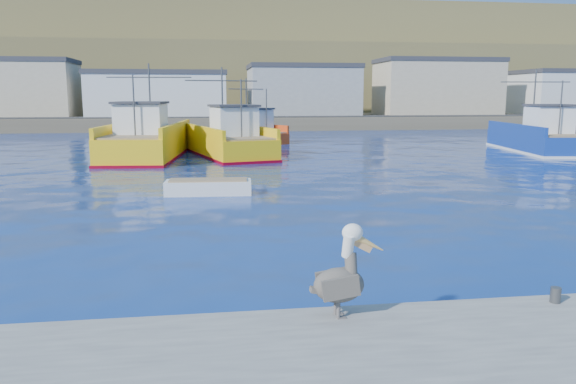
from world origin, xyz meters
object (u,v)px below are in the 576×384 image
Objects in this scene: trawler_yellow_a at (147,141)px; trawler_blue at (539,138)px; trawler_yellow_b at (228,141)px; boat_orange at (253,132)px; skiff_mid at (208,188)px; pelican at (342,277)px.

trawler_yellow_a is 1.15× the size of trawler_blue.
trawler_yellow_b is 1.54× the size of boat_orange.
trawler_yellow_b is 3.17× the size of skiff_mid.
trawler_blue is at bearing 53.38° from pelican.
pelican is at bearing -88.61° from trawler_yellow_b.
trawler_blue is at bearing 31.67° from skiff_mid.
trawler_blue reaches higher than pelican.
pelican is (6.63, -32.17, 0.06)m from trawler_yellow_a.
boat_orange is 4.76× the size of pelican.
boat_orange is (-21.86, 11.56, -0.05)m from trawler_blue.
trawler_yellow_a is at bearing -178.61° from trawler_yellow_b.
trawler_yellow_b is 32.32m from pelican.
pelican is (0.79, -32.31, 0.16)m from trawler_yellow_b.
trawler_yellow_a is 14.32m from boat_orange.
skiff_mid is at bearing -148.33° from trawler_blue.
trawler_yellow_a reaches higher than pelican.
skiff_mid is (4.31, -16.25, -0.90)m from trawler_yellow_a.
boat_orange is at bearing 76.30° from trawler_yellow_b.
trawler_yellow_b is 7.32× the size of pelican.
boat_orange is 43.66m from pelican.
trawler_yellow_a is 1.73× the size of boat_orange.
trawler_yellow_a is at bearing 104.85° from skiff_mid.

